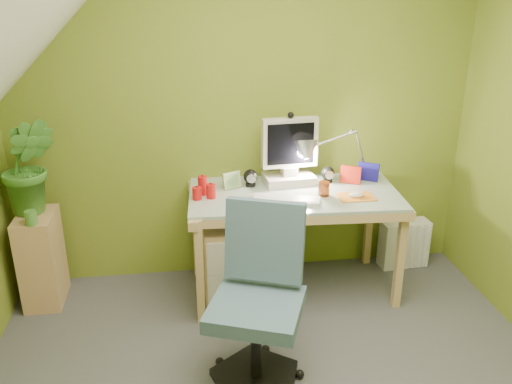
{
  "coord_description": "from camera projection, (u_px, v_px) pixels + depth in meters",
  "views": [
    {
      "loc": [
        -0.43,
        -2.03,
        2.07
      ],
      "look_at": [
        0.0,
        1.0,
        0.85
      ],
      "focal_mm": 38.0,
      "sensor_mm": 36.0,
      "label": 1
    }
  ],
  "objects": [
    {
      "name": "desk",
      "position": [
        293.0,
        242.0,
        3.72
      ],
      "size": [
        1.42,
        0.76,
        0.74
      ],
      "primitive_type": null,
      "rotation": [
        0.0,
        0.0,
        -0.05
      ],
      "color": "tan",
      "rests_on": "floor"
    },
    {
      "name": "speaker_left",
      "position": [
        251.0,
        178.0,
        3.67
      ],
      "size": [
        0.12,
        0.12,
        0.12
      ],
      "primitive_type": null,
      "rotation": [
        0.0,
        0.0,
        -0.24
      ],
      "color": "black",
      "rests_on": "desk"
    },
    {
      "name": "side_ledge",
      "position": [
        42.0,
        259.0,
        3.61
      ],
      "size": [
        0.24,
        0.36,
        0.64
      ],
      "primitive_type": "cube",
      "color": "tan",
      "rests_on": "floor"
    },
    {
      "name": "green_cup",
      "position": [
        31.0,
        218.0,
        3.34
      ],
      "size": [
        0.08,
        0.08,
        0.09
      ],
      "primitive_type": "cylinder",
      "rotation": [
        0.0,
        0.0,
        0.09
      ],
      "color": "#4F8838",
      "rests_on": "side_ledge"
    },
    {
      "name": "candle_cluster",
      "position": [
        203.0,
        188.0,
        3.49
      ],
      "size": [
        0.17,
        0.15,
        0.12
      ],
      "primitive_type": null,
      "rotation": [
        0.0,
        0.0,
        0.03
      ],
      "color": "red",
      "rests_on": "desk"
    },
    {
      "name": "mousepad",
      "position": [
        356.0,
        197.0,
        3.5
      ],
      "size": [
        0.23,
        0.17,
        0.01
      ],
      "primitive_type": "cube",
      "rotation": [
        0.0,
        0.0,
        0.01
      ],
      "color": "orange",
      "rests_on": "desk"
    },
    {
      "name": "photo_frame_red",
      "position": [
        351.0,
        175.0,
        3.73
      ],
      "size": [
        0.13,
        0.08,
        0.12
      ],
      "primitive_type": "cube",
      "rotation": [
        0.0,
        0.0,
        -0.49
      ],
      "color": "red",
      "rests_on": "desk"
    },
    {
      "name": "keyboard",
      "position": [
        286.0,
        200.0,
        3.44
      ],
      "size": [
        0.44,
        0.24,
        0.02
      ],
      "primitive_type": "cube",
      "rotation": [
        0.0,
        0.0,
        -0.27
      ],
      "color": "silver",
      "rests_on": "desk"
    },
    {
      "name": "desk_lamp",
      "position": [
        354.0,
        143.0,
        3.71
      ],
      "size": [
        0.53,
        0.28,
        0.54
      ],
      "primitive_type": null,
      "rotation": [
        0.0,
        0.0,
        -0.13
      ],
      "color": "#B6B6BA",
      "rests_on": "desk"
    },
    {
      "name": "photo_frame_green",
      "position": [
        232.0,
        180.0,
        3.64
      ],
      "size": [
        0.12,
        0.08,
        0.11
      ],
      "primitive_type": "cube",
      "rotation": [
        0.0,
        0.0,
        0.47
      ],
      "color": "#A5BB80",
      "rests_on": "desk"
    },
    {
      "name": "monitor",
      "position": [
        290.0,
        148.0,
        3.66
      ],
      "size": [
        0.38,
        0.24,
        0.5
      ],
      "primitive_type": null,
      "rotation": [
        0.0,
        0.0,
        0.08
      ],
      "color": "beige",
      "rests_on": "desk"
    },
    {
      "name": "speaker_right",
      "position": [
        328.0,
        174.0,
        3.74
      ],
      "size": [
        0.11,
        0.11,
        0.11
      ],
      "primitive_type": null,
      "rotation": [
        0.0,
        0.0,
        0.15
      ],
      "color": "black",
      "rests_on": "desk"
    },
    {
      "name": "photo_frame_blue",
      "position": [
        368.0,
        172.0,
        3.78
      ],
      "size": [
        0.13,
        0.1,
        0.13
      ],
      "primitive_type": "cube",
      "rotation": [
        0.0,
        0.0,
        -0.56
      ],
      "color": "navy",
      "rests_on": "desk"
    },
    {
      "name": "amber_tumbler",
      "position": [
        324.0,
        189.0,
        3.52
      ],
      "size": [
        0.08,
        0.08,
        0.09
      ],
      "primitive_type": "cylinder",
      "rotation": [
        0.0,
        0.0,
        0.15
      ],
      "color": "maroon",
      "rests_on": "desk"
    },
    {
      "name": "slope_ceiling",
      "position": [
        11.0,
        44.0,
        1.88
      ],
      "size": [
        1.1,
        3.2,
        1.1
      ],
      "primitive_type": "cube",
      "color": "white",
      "rests_on": "wall_left"
    },
    {
      "name": "radiator",
      "position": [
        404.0,
        243.0,
        4.12
      ],
      "size": [
        0.37,
        0.17,
        0.36
      ],
      "primitive_type": "cube",
      "rotation": [
        0.0,
        0.0,
        0.08
      ],
      "color": "silver",
      "rests_on": "floor"
    },
    {
      "name": "wall_back",
      "position": [
        244.0,
        113.0,
        3.72
      ],
      "size": [
        3.2,
        0.01,
        2.4
      ],
      "primitive_type": "cube",
      "color": "olive",
      "rests_on": "floor"
    },
    {
      "name": "task_chair",
      "position": [
        256.0,
        307.0,
        2.8
      ],
      "size": [
        0.68,
        0.68,
        0.95
      ],
      "primitive_type": null,
      "rotation": [
        0.0,
        0.0,
        -0.37
      ],
      "color": "#445E71",
      "rests_on": "floor"
    },
    {
      "name": "potted_plant",
      "position": [
        29.0,
        166.0,
        3.42
      ],
      "size": [
        0.36,
        0.29,
        0.63
      ],
      "primitive_type": "imported",
      "rotation": [
        0.0,
        0.0,
        0.02
      ],
      "color": "#3B7627",
      "rests_on": "side_ledge"
    },
    {
      "name": "mouse",
      "position": [
        356.0,
        195.0,
        3.5
      ],
      "size": [
        0.11,
        0.09,
        0.04
      ],
      "primitive_type": "ellipsoid",
      "rotation": [
        0.0,
        0.0,
        0.22
      ],
      "color": "white",
      "rests_on": "mousepad"
    }
  ]
}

